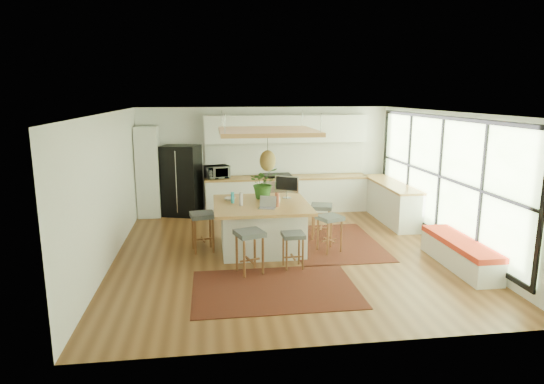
{
  "coord_description": "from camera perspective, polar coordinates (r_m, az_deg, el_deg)",
  "views": [
    {
      "loc": [
        -1.42,
        -8.58,
        3.04
      ],
      "look_at": [
        -0.2,
        0.5,
        1.1
      ],
      "focal_mm": 30.81,
      "sensor_mm": 36.0,
      "label": 1
    }
  ],
  "objects": [
    {
      "name": "right_counter_base",
      "position": [
        11.74,
        14.32,
        -1.23
      ],
      "size": [
        0.6,
        2.5,
        0.88
      ],
      "primitive_type": "cube",
      "color": "silver",
      "rests_on": "floor"
    },
    {
      "name": "back_counter_base",
      "position": [
        12.21,
        1.81,
        -0.35
      ],
      "size": [
        4.2,
        0.6,
        0.88
      ],
      "primitive_type": "cube",
      "color": "silver",
      "rests_on": "floor"
    },
    {
      "name": "stool_near_left",
      "position": [
        8.07,
        -2.74,
        -7.51
      ],
      "size": [
        0.57,
        0.57,
        0.76
      ],
      "primitive_type": null,
      "rotation": [
        0.0,
        0.0,
        0.32
      ],
      "color": "#43494B",
      "rests_on": "floor"
    },
    {
      "name": "range",
      "position": [
        12.16,
        0.65,
        -0.11
      ],
      "size": [
        0.76,
        0.62,
        1.0
      ],
      "primitive_type": null,
      "color": "#A5A5AA",
      "rests_on": "floor"
    },
    {
      "name": "island",
      "position": [
        9.27,
        -1.31,
        -4.18
      ],
      "size": [
        1.85,
        1.85,
        0.93
      ],
      "primitive_type": null,
      "color": "#A4713A",
      "rests_on": "floor"
    },
    {
      "name": "island_plant",
      "position": [
        9.53,
        -1.01,
        0.73
      ],
      "size": [
        0.64,
        0.7,
        0.51
      ],
      "primitive_type": "imported",
      "rotation": [
        0.0,
        0.0,
        0.08
      ],
      "color": "#1E4C19",
      "rests_on": "island"
    },
    {
      "name": "monitor",
      "position": [
        9.53,
        1.82,
        0.75
      ],
      "size": [
        0.54,
        0.4,
        0.47
      ],
      "primitive_type": null,
      "rotation": [
        0.0,
        0.0,
        -0.48
      ],
      "color": "#A5A5AA",
      "rests_on": "island"
    },
    {
      "name": "upper_cabinets",
      "position": [
        12.1,
        1.76,
        7.73
      ],
      "size": [
        4.2,
        0.34,
        0.7
      ],
      "primitive_type": "cube",
      "color": "silver",
      "rests_on": "wall_back"
    },
    {
      "name": "floor",
      "position": [
        9.22,
        1.66,
        -7.31
      ],
      "size": [
        7.0,
        7.0,
        0.0
      ],
      "primitive_type": "plane",
      "color": "brown",
      "rests_on": "ground"
    },
    {
      "name": "stool_near_right",
      "position": [
        8.3,
        2.58,
        -6.93
      ],
      "size": [
        0.4,
        0.4,
        0.64
      ],
      "primitive_type": null,
      "rotation": [
        0.0,
        0.0,
        0.04
      ],
      "color": "#43494B",
      "rests_on": "floor"
    },
    {
      "name": "fridge",
      "position": [
        11.97,
        -10.99,
        1.56
      ],
      "size": [
        1.05,
        0.93,
        1.78
      ],
      "primitive_type": null,
      "rotation": [
        0.0,
        0.0,
        -0.31
      ],
      "color": "black",
      "rests_on": "floor"
    },
    {
      "name": "wall_right",
      "position": [
        9.92,
        20.58,
        1.37
      ],
      "size": [
        0.0,
        7.0,
        7.0
      ],
      "primitive_type": "plane",
      "rotation": [
        1.57,
        0.0,
        -1.57
      ],
      "color": "white",
      "rests_on": "ground"
    },
    {
      "name": "island_bowl",
      "position": [
        9.42,
        -5.13,
        -0.86
      ],
      "size": [
        0.29,
        0.29,
        0.06
      ],
      "primitive_type": "imported",
      "rotation": [
        0.0,
        0.0,
        -0.32
      ],
      "color": "white",
      "rests_on": "island"
    },
    {
      "name": "window_wall",
      "position": [
        9.9,
        20.45,
        1.65
      ],
      "size": [
        0.1,
        6.2,
        2.6
      ],
      "primitive_type": null,
      "color": "black",
      "rests_on": "wall_right"
    },
    {
      "name": "wall_back",
      "position": [
        12.28,
        -0.94,
        4.04
      ],
      "size": [
        6.5,
        0.0,
        6.5
      ],
      "primitive_type": "plane",
      "rotation": [
        1.57,
        0.0,
        0.0
      ],
      "color": "white",
      "rests_on": "ground"
    },
    {
      "name": "wall_left",
      "position": [
        8.94,
        -19.31,
        0.37
      ],
      "size": [
        0.0,
        7.0,
        7.0
      ],
      "primitive_type": "plane",
      "rotation": [
        1.57,
        0.0,
        1.57
      ],
      "color": "white",
      "rests_on": "ground"
    },
    {
      "name": "island_bottle_1",
      "position": [
        8.95,
        -3.77,
        -1.09
      ],
      "size": [
        0.07,
        0.07,
        0.19
      ],
      "primitive_type": "cylinder",
      "color": "silver",
      "rests_on": "island"
    },
    {
      "name": "backsplash",
      "position": [
        12.34,
        1.61,
        4.08
      ],
      "size": [
        4.2,
        0.02,
        0.8
      ],
      "primitive_type": "cube",
      "color": "white",
      "rests_on": "wall_back"
    },
    {
      "name": "ceiling",
      "position": [
        8.71,
        1.77,
        9.71
      ],
      "size": [
        7.0,
        7.0,
        0.0
      ],
      "primitive_type": "plane",
      "rotation": [
        3.14,
        0.0,
        0.0
      ],
      "color": "white",
      "rests_on": "ground"
    },
    {
      "name": "pantry",
      "position": [
        12.02,
        -14.88,
        2.38
      ],
      "size": [
        0.55,
        0.6,
        2.25
      ],
      "primitive_type": "cube",
      "color": "silver",
      "rests_on": "floor"
    },
    {
      "name": "microwave",
      "position": [
        11.93,
        -6.74,
        2.61
      ],
      "size": [
        0.65,
        0.49,
        0.39
      ],
      "primitive_type": "imported",
      "rotation": [
        0.0,
        0.0,
        0.33
      ],
      "color": "#A5A5AA",
      "rests_on": "back_counter_top"
    },
    {
      "name": "stool_right_front",
      "position": [
        9.2,
        7.03,
        -5.1
      ],
      "size": [
        0.56,
        0.56,
        0.72
      ],
      "primitive_type": null,
      "rotation": [
        0.0,
        0.0,
        1.95
      ],
      "color": "#43494B",
      "rests_on": "floor"
    },
    {
      "name": "ceiling_panel",
      "position": [
        9.11,
        -0.54,
        5.71
      ],
      "size": [
        1.86,
        1.86,
        0.8
      ],
      "primitive_type": null,
      "color": "#A4713A",
      "rests_on": "ceiling"
    },
    {
      "name": "stool_left_side",
      "position": [
        9.27,
        -8.44,
        -5.03
      ],
      "size": [
        0.52,
        0.52,
        0.77
      ],
      "primitive_type": null,
      "rotation": [
        0.0,
        0.0,
        -1.41
      ],
      "color": "#43494B",
      "rests_on": "floor"
    },
    {
      "name": "back_counter_top",
      "position": [
        12.12,
        1.83,
        1.78
      ],
      "size": [
        4.24,
        0.64,
        0.05
      ],
      "primitive_type": "cube",
      "color": "#A4713A",
      "rests_on": "back_counter_base"
    },
    {
      "name": "wall_front",
      "position": [
        5.54,
        7.62,
        -5.92
      ],
      "size": [
        6.5,
        0.0,
        6.5
      ],
      "primitive_type": "plane",
      "rotation": [
        -1.57,
        0.0,
        0.0
      ],
      "color": "white",
      "rests_on": "ground"
    },
    {
      "name": "laptop",
      "position": [
        8.7,
        -0.63,
        -1.27
      ],
      "size": [
        0.41,
        0.42,
        0.24
      ],
      "primitive_type": null,
      "rotation": [
        0.0,
        0.0,
        -0.33
      ],
      "color": "#A5A5AA",
      "rests_on": "island"
    },
    {
      "name": "stool_right_back",
      "position": [
        9.99,
        6.03,
        -3.71
      ],
      "size": [
        0.55,
        0.55,
        0.74
      ],
      "primitive_type": null,
      "rotation": [
        0.0,
        0.0,
        1.27
      ],
      "color": "#43494B",
      "rests_on": "floor"
    },
    {
      "name": "island_bottle_0",
      "position": [
        9.18,
        -4.81,
        -0.77
      ],
      "size": [
        0.07,
        0.07,
        0.19
      ],
      "primitive_type": "cylinder",
      "color": "#33B3CF",
      "rests_on": "island"
    },
    {
      "name": "window_bench",
      "position": [
        9.02,
        21.95,
        -6.96
      ],
      "size": [
        0.52,
        2.0,
        0.5
      ],
      "primitive_type": null,
      "color": "silver",
      "rests_on": "floor"
    },
    {
      "name": "rug_right",
      "position": [
        9.84,
        7.53,
        -6.13
      ],
      "size": [
        1.8,
        2.6,
        0.01
      ],
      "primitive_type": "cube",
      "color": "black",
      "rests_on": "floor"
    },
    {
      "name": "rug_near",
      "position": [
        7.56,
        0.36,
        -11.73
      ],
      "size": [
        2.6,
        1.8,
        0.01
      ],
      "primitive_type": "cube",
      "color": "black",
      "rests_on": "floor"
    },
    {
      "name": "right_counter_top",
      "position": [
        11.64,
        14.44,
        0.98
      ],
      "size": [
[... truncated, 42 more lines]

